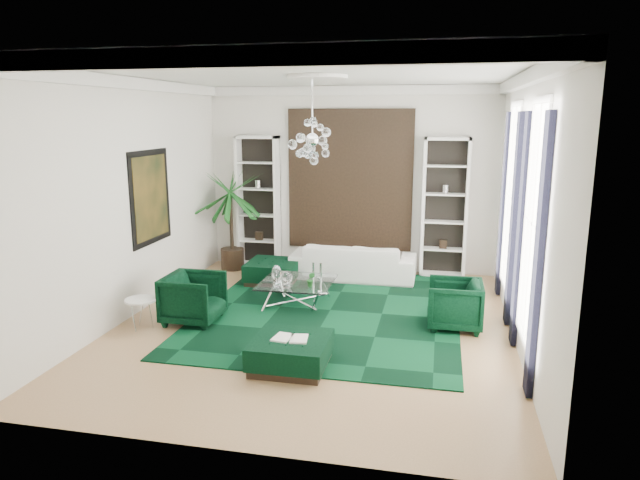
% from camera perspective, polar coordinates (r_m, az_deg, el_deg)
% --- Properties ---
extents(floor, '(6.00, 7.00, 0.02)m').
position_cam_1_polar(floor, '(9.02, -0.64, -8.59)').
color(floor, tan).
rests_on(floor, ground).
extents(ceiling, '(6.00, 7.00, 0.02)m').
position_cam_1_polar(ceiling, '(8.44, -0.71, 16.40)').
color(ceiling, white).
rests_on(ceiling, ground).
extents(wall_back, '(6.00, 0.02, 3.80)m').
position_cam_1_polar(wall_back, '(11.95, 3.04, 6.03)').
color(wall_back, silver).
rests_on(wall_back, ground).
extents(wall_front, '(6.00, 0.02, 3.80)m').
position_cam_1_polar(wall_front, '(5.23, -9.15, -2.38)').
color(wall_front, silver).
rests_on(wall_front, ground).
extents(wall_left, '(0.02, 7.00, 3.80)m').
position_cam_1_polar(wall_left, '(9.64, -18.46, 3.88)').
color(wall_left, silver).
rests_on(wall_left, ground).
extents(wall_right, '(0.02, 7.00, 3.80)m').
position_cam_1_polar(wall_right, '(8.40, 19.80, 2.62)').
color(wall_right, silver).
rests_on(wall_right, ground).
extents(crown_molding, '(6.00, 7.00, 0.18)m').
position_cam_1_polar(crown_molding, '(8.44, -0.71, 15.66)').
color(crown_molding, white).
rests_on(crown_molding, ceiling).
extents(ceiling_medallion, '(0.90, 0.90, 0.05)m').
position_cam_1_polar(ceiling_medallion, '(8.73, -0.26, 16.01)').
color(ceiling_medallion, white).
rests_on(ceiling_medallion, ceiling).
extents(tapestry, '(2.50, 0.06, 2.80)m').
position_cam_1_polar(tapestry, '(11.90, 3.00, 6.00)').
color(tapestry, black).
rests_on(tapestry, wall_back).
extents(shelving_left, '(0.90, 0.38, 2.80)m').
position_cam_1_polar(shelving_left, '(12.27, -6.18, 3.79)').
color(shelving_left, white).
rests_on(shelving_left, floor).
extents(shelving_right, '(0.90, 0.38, 2.80)m').
position_cam_1_polar(shelving_right, '(11.67, 12.37, 3.13)').
color(shelving_right, white).
rests_on(shelving_right, floor).
extents(painting, '(0.04, 1.30, 1.60)m').
position_cam_1_polar(painting, '(10.14, -16.54, 4.12)').
color(painting, black).
rests_on(painting, wall_left).
extents(window_near, '(0.03, 1.10, 2.90)m').
position_cam_1_polar(window_near, '(7.52, 20.53, 1.50)').
color(window_near, white).
rests_on(window_near, wall_right).
extents(curtain_near_a, '(0.07, 0.30, 3.25)m').
position_cam_1_polar(curtain_near_a, '(6.81, 21.00, -1.76)').
color(curtain_near_a, black).
rests_on(curtain_near_a, floor).
extents(curtain_near_b, '(0.07, 0.30, 3.25)m').
position_cam_1_polar(curtain_near_b, '(8.32, 19.41, 0.81)').
color(curtain_near_b, black).
rests_on(curtain_near_b, floor).
extents(window_far, '(0.03, 1.10, 2.90)m').
position_cam_1_polar(window_far, '(9.87, 18.57, 4.07)').
color(window_far, white).
rests_on(window_far, wall_right).
extents(curtain_far_a, '(0.07, 0.30, 3.25)m').
position_cam_1_polar(curtain_far_a, '(9.14, 18.77, 1.84)').
color(curtain_far_a, black).
rests_on(curtain_far_a, floor).
extents(curtain_far_b, '(0.07, 0.30, 3.25)m').
position_cam_1_polar(curtain_far_b, '(10.67, 17.85, 3.34)').
color(curtain_far_b, black).
rests_on(curtain_far_b, floor).
extents(rug, '(4.20, 5.00, 0.02)m').
position_cam_1_polar(rug, '(9.63, 1.04, -7.07)').
color(rug, black).
rests_on(rug, floor).
extents(sofa, '(2.45, 0.96, 0.72)m').
position_cam_1_polar(sofa, '(11.43, 3.36, -2.13)').
color(sofa, white).
rests_on(sofa, floor).
extents(armchair_left, '(0.86, 0.84, 0.79)m').
position_cam_1_polar(armchair_left, '(9.25, -12.54, -5.71)').
color(armchair_left, black).
rests_on(armchair_left, floor).
extents(armchair_right, '(0.83, 0.80, 0.75)m').
position_cam_1_polar(armchair_right, '(9.04, 13.30, -6.28)').
color(armchair_right, black).
rests_on(armchair_right, floor).
extents(coffee_table, '(1.22, 1.22, 0.42)m').
position_cam_1_polar(coffee_table, '(9.91, -2.30, -5.31)').
color(coffee_table, white).
rests_on(coffee_table, floor).
extents(ottoman_side, '(0.96, 0.96, 0.43)m').
position_cam_1_polar(ottoman_side, '(11.21, -4.72, -3.22)').
color(ottoman_side, black).
rests_on(ottoman_side, floor).
extents(ottoman_front, '(0.97, 0.97, 0.39)m').
position_cam_1_polar(ottoman_front, '(7.56, -2.93, -11.22)').
color(ottoman_front, black).
rests_on(ottoman_front, floor).
extents(book, '(0.46, 0.30, 0.03)m').
position_cam_1_polar(book, '(7.47, -2.95, -9.73)').
color(book, white).
rests_on(book, ottoman_front).
extents(side_table, '(0.48, 0.48, 0.46)m').
position_cam_1_polar(side_table, '(9.23, -17.39, -7.09)').
color(side_table, white).
rests_on(side_table, floor).
extents(palm, '(1.67, 1.67, 2.67)m').
position_cam_1_polar(palm, '(12.08, -8.92, 3.27)').
color(palm, '#19591E').
rests_on(palm, floor).
extents(chandelier, '(0.82, 0.82, 0.74)m').
position_cam_1_polar(chandelier, '(8.72, -0.77, 9.96)').
color(chandelier, white).
rests_on(chandelier, ceiling).
extents(table_plant, '(0.14, 0.11, 0.25)m').
position_cam_1_polar(table_plant, '(9.50, -0.92, -3.96)').
color(table_plant, '#19591E').
rests_on(table_plant, coffee_table).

